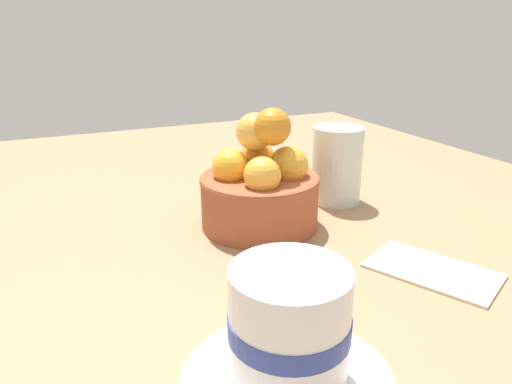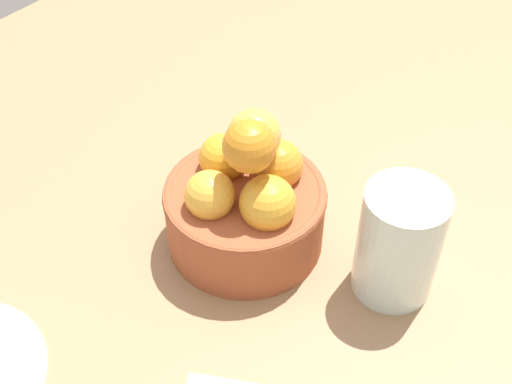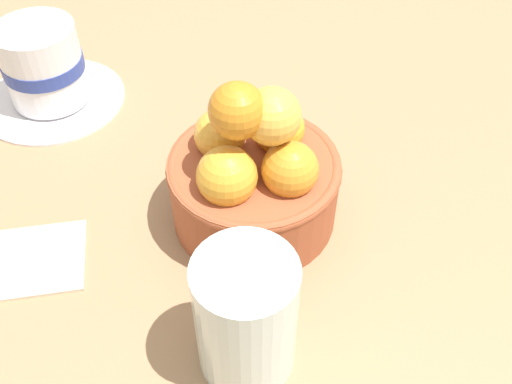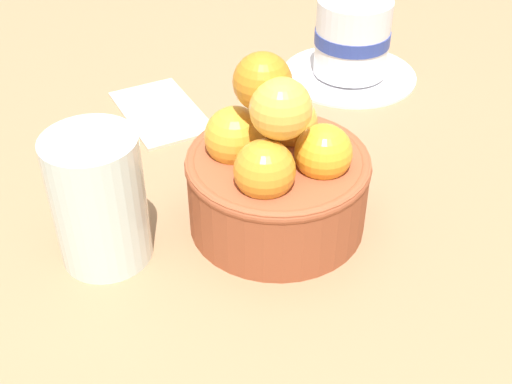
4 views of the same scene
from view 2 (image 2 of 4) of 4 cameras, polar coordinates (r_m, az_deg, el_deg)
name	(u,v)px [view 2 (image 2 of 4)]	position (r cm, az deg, el deg)	size (l,w,h in cm)	color
ground_plane	(246,252)	(61.46, -0.89, -5.21)	(121.93, 101.82, 3.47)	#997551
terracotta_bowl	(246,201)	(56.62, -0.88, -0.80)	(14.10, 14.10, 14.29)	#9E4C2D
water_glass	(399,243)	(54.20, 12.25, -4.32)	(6.75, 6.75, 10.28)	silver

